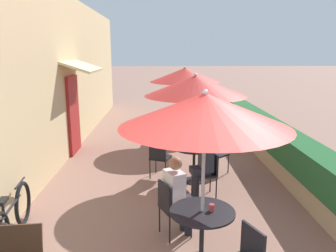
% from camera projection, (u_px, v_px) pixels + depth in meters
% --- Properties ---
extents(cafe_facade_wall, '(0.98, 14.23, 4.20)m').
position_uv_depth(cafe_facade_wall, '(71.00, 75.00, 9.21)').
color(cafe_facade_wall, '#D6B784').
rests_on(cafe_facade_wall, ground_plane).
extents(planter_hedge, '(0.60, 13.23, 1.01)m').
position_uv_depth(planter_hedge, '(254.00, 127.00, 9.73)').
color(planter_hedge, tan).
rests_on(planter_hedge, ground_plane).
extents(patio_table_near, '(0.84, 0.84, 0.76)m').
position_uv_depth(patio_table_near, '(202.00, 224.00, 4.20)').
color(patio_table_near, black).
rests_on(patio_table_near, ground_plane).
extents(patio_umbrella_near, '(2.07, 2.07, 2.30)m').
position_uv_depth(patio_umbrella_near, '(205.00, 110.00, 3.87)').
color(patio_umbrella_near, '#B7B7BC').
rests_on(patio_umbrella_near, ground_plane).
extents(cafe_chair_near_left, '(0.53, 0.53, 0.87)m').
position_uv_depth(cafe_chair_near_left, '(171.00, 205.00, 4.85)').
color(cafe_chair_near_left, black).
rests_on(cafe_chair_near_left, ground_plane).
extents(seated_patron_near_left, '(0.50, 0.46, 1.25)m').
position_uv_depth(seated_patron_near_left, '(177.00, 193.00, 4.86)').
color(seated_patron_near_left, '#23232D').
rests_on(seated_patron_near_left, ground_plane).
extents(coffee_cup_near, '(0.07, 0.07, 0.09)m').
position_uv_depth(coffee_cup_near, '(212.00, 207.00, 4.15)').
color(coffee_cup_near, '#B73D3D').
rests_on(coffee_cup_near, patio_table_near).
extents(patio_table_mid, '(0.84, 0.84, 0.76)m').
position_uv_depth(patio_table_mid, '(194.00, 156.00, 6.93)').
color(patio_table_mid, black).
rests_on(patio_table_mid, ground_plane).
extents(patio_umbrella_mid, '(2.07, 2.07, 2.30)m').
position_uv_depth(patio_umbrella_mid, '(195.00, 86.00, 6.60)').
color(patio_umbrella_mid, '#B7B7BC').
rests_on(patio_umbrella_mid, ground_plane).
extents(cafe_chair_mid_left, '(0.52, 0.52, 0.87)m').
position_uv_depth(cafe_chair_mid_left, '(159.00, 156.00, 7.11)').
color(cafe_chair_mid_left, black).
rests_on(cafe_chair_mid_left, ground_plane).
extents(cafe_chair_mid_right, '(0.46, 0.46, 0.87)m').
position_uv_depth(cafe_chair_mid_right, '(208.00, 171.00, 6.23)').
color(cafe_chair_mid_right, black).
rests_on(cafe_chair_mid_right, ground_plane).
extents(seated_patron_mid_right, '(0.45, 0.38, 1.25)m').
position_uv_depth(seated_patron_mid_right, '(203.00, 162.00, 6.17)').
color(seated_patron_mid_right, '#23232D').
rests_on(seated_patron_mid_right, ground_plane).
extents(cafe_chair_mid_back, '(0.56, 0.56, 0.87)m').
position_uv_depth(cafe_chair_mid_back, '(215.00, 151.00, 7.48)').
color(cafe_chair_mid_back, black).
rests_on(cafe_chair_mid_back, ground_plane).
extents(patio_table_far, '(0.84, 0.84, 0.76)m').
position_uv_depth(patio_table_far, '(184.00, 124.00, 9.92)').
color(patio_table_far, black).
rests_on(patio_table_far, ground_plane).
extents(patio_umbrella_far, '(2.07, 2.07, 2.30)m').
position_uv_depth(patio_umbrella_far, '(185.00, 75.00, 9.59)').
color(patio_umbrella_far, '#B7B7BC').
rests_on(patio_umbrella_far, ground_plane).
extents(cafe_chair_far_left, '(0.43, 0.43, 0.87)m').
position_uv_depth(cafe_chair_far_left, '(159.00, 126.00, 9.89)').
color(cafe_chair_far_left, black).
rests_on(cafe_chair_far_left, ground_plane).
extents(cafe_chair_far_right, '(0.43, 0.43, 0.87)m').
position_uv_depth(cafe_chair_far_right, '(209.00, 126.00, 9.98)').
color(cafe_chair_far_right, black).
rests_on(cafe_chair_far_right, ground_plane).
extents(coffee_cup_far, '(0.07, 0.07, 0.09)m').
position_uv_depth(coffee_cup_far, '(184.00, 116.00, 10.00)').
color(coffee_cup_far, '#B73D3D').
rests_on(coffee_cup_far, patio_table_far).
extents(bicycle_leaning, '(0.24, 1.73, 0.80)m').
position_uv_depth(bicycle_leaning, '(12.00, 218.00, 4.75)').
color(bicycle_leaning, black).
rests_on(bicycle_leaning, ground_plane).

